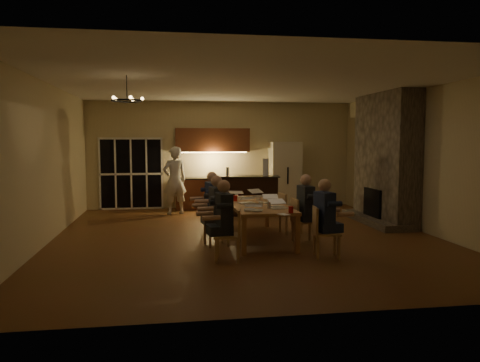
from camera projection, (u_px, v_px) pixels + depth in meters
The scene contains 43 objects.
floor at pixel (246, 237), 9.93m from camera, with size 9.00×9.00×0.00m, color brown.
back_wall at pixel (222, 155), 14.24m from camera, with size 8.00×0.04×3.20m, color beige.
left_wall at pixel (44, 163), 9.18m from camera, with size 0.04×9.00×3.20m, color beige.
right_wall at pixel (424, 160), 10.40m from camera, with size 0.04×9.00×3.20m, color beige.
ceiling at pixel (246, 83), 9.65m from camera, with size 8.00×9.00×0.04m, color white.
french_doors at pixel (131, 174), 13.83m from camera, with size 1.86×0.08×2.10m, color black.
fireplace at pixel (386, 158), 11.53m from camera, with size 0.58×2.50×3.20m, color #6F6357.
kitchenette at pixel (213, 169), 13.92m from camera, with size 2.24×0.68×2.40m, color #5E2F1B, non-canonical shape.
refrigerator at pixel (285, 175), 14.22m from camera, with size 0.90×0.68×2.00m, color #EBE2C4.
dining_table at pixel (257, 221), 9.66m from camera, with size 1.10×2.75×0.75m, color #C0814D.
bar_island at pixel (247, 195), 12.81m from camera, with size 1.75×0.68×1.08m, color black.
chair_left_near at pixel (227, 235), 7.93m from camera, with size 0.44×0.44×0.89m, color tan, non-canonical shape.
chair_left_mid at pixel (216, 223), 9.08m from camera, with size 0.44×0.44×0.89m, color tan, non-canonical shape.
chair_left_far at pixel (213, 214), 10.18m from camera, with size 0.44×0.44×0.89m, color tan, non-canonical shape.
chair_right_near at pixel (327, 232), 8.15m from camera, with size 0.44×0.44×0.89m, color tan, non-canonical shape.
chair_right_mid at pixel (304, 221), 9.33m from camera, with size 0.44×0.44×0.89m, color tan, non-canonical shape.
chair_right_far at pixel (291, 213), 10.32m from camera, with size 0.44×0.44×0.89m, color tan, non-canonical shape.
person_left_near at pixel (224, 220), 7.96m from camera, with size 0.60×0.60×1.38m, color #25292F, non-canonical shape.
person_right_near at pixel (324, 218), 8.16m from camera, with size 0.60×0.60×1.38m, color navy, non-canonical shape.
person_left_mid at pixel (217, 211), 8.98m from camera, with size 0.60×0.60×1.38m, color #3C4147, non-canonical shape.
person_right_mid at pixel (306, 209), 9.25m from camera, with size 0.60×0.60×1.38m, color #25292F, non-canonical shape.
person_left_far at pixel (212, 204), 10.05m from camera, with size 0.60×0.60×1.38m, color navy, non-canonical shape.
standing_person at pixel (175, 180), 12.97m from camera, with size 0.68×0.45×1.88m, color silver.
chandelier at pixel (127, 101), 8.33m from camera, with size 0.56×0.56×0.03m, color black.
laptop_a at pixel (254, 205), 8.61m from camera, with size 0.32×0.28×0.23m, color silver, non-canonical shape.
laptop_b at pixel (279, 203), 8.89m from camera, with size 0.32×0.28×0.23m, color silver, non-canonical shape.
laptop_c at pixel (247, 198), 9.64m from camera, with size 0.32×0.28×0.23m, color silver, non-canonical shape.
laptop_d at pixel (271, 198), 9.68m from camera, with size 0.32×0.28×0.23m, color silver, non-canonical shape.
laptop_e at pixel (237, 192), 10.70m from camera, with size 0.32×0.28×0.23m, color silver, non-canonical shape.
laptop_f at pixel (258, 192), 10.73m from camera, with size 0.32×0.28×0.23m, color silver, non-canonical shape.
mug_front at pixel (261, 204), 9.19m from camera, with size 0.08×0.08×0.10m, color silver.
mug_mid at pixel (258, 198), 10.15m from camera, with size 0.09×0.09×0.10m, color silver.
mug_back at pixel (236, 197), 10.36m from camera, with size 0.08×0.08×0.10m, color silver.
redcup_near at pixel (291, 210), 8.36m from camera, with size 0.09×0.09×0.12m, color #B9120C.
redcup_mid at pixel (235, 198), 9.99m from camera, with size 0.10×0.10×0.12m, color #B9120C.
can_silver at pixel (269, 205), 8.90m from camera, with size 0.07×0.07×0.12m, color #B2B2B7.
can_cola at pixel (240, 193), 11.05m from camera, with size 0.07×0.07×0.12m, color #3F0F0C.
plate_near at pixel (278, 207), 9.10m from camera, with size 0.28×0.28×0.02m, color silver.
plate_left at pixel (250, 209), 8.72m from camera, with size 0.23×0.23×0.02m, color silver.
plate_far at pixel (269, 198), 10.44m from camera, with size 0.26×0.26×0.02m, color silver.
notepad at pixel (284, 215), 8.15m from camera, with size 0.15×0.20×0.01m, color white.
bar_bottle at pixel (228, 172), 12.67m from camera, with size 0.08×0.08×0.24m, color #99999E.
bar_blender at pixel (266, 167), 12.78m from camera, with size 0.15×0.15×0.47m, color silver.
Camera 1 is at (-1.61, -9.66, 2.05)m, focal length 35.00 mm.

